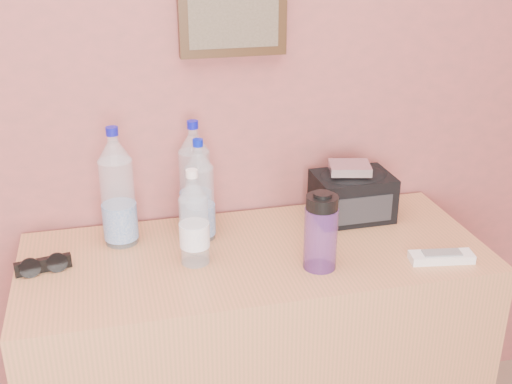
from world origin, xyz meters
TOP-DOWN VIEW (x-y plane):
  - picture_frame at (0.38, 1.98)m, footprint 0.30×0.03m
  - dresser at (0.38, 1.72)m, footprint 1.27×0.53m
  - pet_large_a at (0.02, 1.86)m, footprint 0.09×0.09m
  - pet_large_b at (0.25, 1.84)m, footprint 0.08×0.08m
  - pet_large_c at (0.24, 1.90)m, footprint 0.09×0.09m
  - pet_small at (0.21, 1.70)m, footprint 0.08×0.08m
  - nalgene_bottle at (0.52, 1.60)m, footprint 0.09×0.09m
  - sunglasses at (-0.18, 1.74)m, footprint 0.15×0.08m
  - ac_remote at (0.84, 1.55)m, footprint 0.17×0.08m
  - toiletry_bag at (0.71, 1.86)m, footprint 0.23×0.17m
  - foil_packet at (0.69, 1.85)m, footprint 0.14×0.12m

SIDE VIEW (x-z plane):
  - dresser at x=0.38m, z-range 0.00..0.79m
  - ac_remote at x=0.84m, z-range 0.79..0.81m
  - sunglasses at x=-0.18m, z-range 0.79..0.83m
  - toiletry_bag at x=0.71m, z-range 0.79..0.95m
  - nalgene_bottle at x=0.52m, z-range 0.79..1.00m
  - pet_small at x=0.21m, z-range 0.78..1.04m
  - pet_large_b at x=0.25m, z-range 0.77..1.07m
  - pet_large_c at x=0.24m, z-range 0.77..1.10m
  - pet_large_a at x=0.02m, z-range 0.77..1.11m
  - foil_packet at x=0.69m, z-range 0.95..0.97m
  - picture_frame at x=0.38m, z-range 1.27..1.52m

